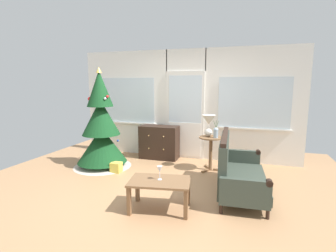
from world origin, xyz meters
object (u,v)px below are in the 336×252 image
object	(u,v)px
flower_vase	(216,132)
dresser_cabinet	(159,142)
table_lamp	(209,123)
settee_sofa	(236,170)
side_table	(211,147)
wine_glass	(160,170)
coffee_table	(160,185)
christmas_tree	(101,131)
gift_box	(116,167)

from	to	relation	value
flower_vase	dresser_cabinet	bearing A→B (deg)	157.89
table_lamp	settee_sofa	bearing A→B (deg)	-59.37
side_table	wine_glass	bearing A→B (deg)	-103.25
dresser_cabinet	coffee_table	size ratio (longest dim) A/B	0.99
christmas_tree	gift_box	distance (m)	0.85
side_table	gift_box	distance (m)	1.95
table_lamp	christmas_tree	bearing A→B (deg)	-167.76
flower_vase	coffee_table	bearing A→B (deg)	-106.15
christmas_tree	wine_glass	distance (m)	2.32
coffee_table	wine_glass	bearing A→B (deg)	109.37
wine_glass	dresser_cabinet	bearing A→B (deg)	109.63
settee_sofa	side_table	bearing A→B (deg)	119.04
dresser_cabinet	settee_sofa	distance (m)	2.36
table_lamp	flower_vase	distance (m)	0.25
dresser_cabinet	gift_box	xyz separation A→B (m)	(-0.49, -1.20, -0.29)
settee_sofa	coffee_table	world-z (taller)	settee_sofa
dresser_cabinet	christmas_tree	bearing A→B (deg)	-135.74
christmas_tree	flower_vase	world-z (taller)	christmas_tree
dresser_cabinet	settee_sofa	world-z (taller)	settee_sofa
coffee_table	flower_vase	bearing A→B (deg)	73.85
table_lamp	coffee_table	bearing A→B (deg)	-100.87
dresser_cabinet	flower_vase	bearing A→B (deg)	-22.11
flower_vase	christmas_tree	bearing A→B (deg)	-170.93
christmas_tree	table_lamp	size ratio (longest dim) A/B	4.76
christmas_tree	flower_vase	bearing A→B (deg)	9.07
christmas_tree	gift_box	bearing A→B (deg)	-28.70
side_table	flower_vase	bearing A→B (deg)	-30.96
dresser_cabinet	side_table	distance (m)	1.39
settee_sofa	table_lamp	size ratio (longest dim) A/B	3.81
dresser_cabinet	table_lamp	xyz separation A→B (m)	(1.23, -0.46, 0.59)
side_table	wine_glass	distance (m)	1.93
dresser_cabinet	flower_vase	world-z (taller)	flower_vase
flower_vase	gift_box	size ratio (longest dim) A/B	1.74
coffee_table	wine_glass	xyz separation A→B (m)	(-0.01, 0.03, 0.21)
christmas_tree	settee_sofa	bearing A→B (deg)	-11.06
dresser_cabinet	coffee_table	xyz separation A→B (m)	(0.86, -2.40, -0.03)
settee_sofa	flower_vase	distance (m)	1.11
dresser_cabinet	flower_vase	distance (m)	1.56
side_table	flower_vase	world-z (taller)	flower_vase
wine_glass	flower_vase	bearing A→B (deg)	73.38
dresser_cabinet	gift_box	distance (m)	1.33
side_table	table_lamp	xyz separation A→B (m)	(-0.06, 0.04, 0.49)
dresser_cabinet	wine_glass	size ratio (longest dim) A/B	4.62
coffee_table	gift_box	size ratio (longest dim) A/B	4.55
flower_vase	side_table	bearing A→B (deg)	149.04
flower_vase	gift_box	xyz separation A→B (m)	(-1.88, -0.63, -0.71)
settee_sofa	wine_glass	xyz separation A→B (m)	(-0.99, -0.89, 0.19)
side_table	gift_box	size ratio (longest dim) A/B	3.46
side_table	wine_glass	size ratio (longest dim) A/B	3.56
settee_sofa	flower_vase	xyz separation A→B (m)	(-0.45, 0.92, 0.44)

